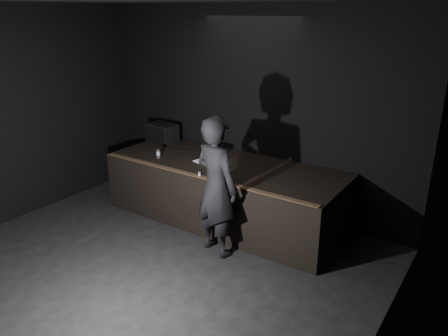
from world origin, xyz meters
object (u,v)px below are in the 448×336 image
laptop (206,158)px  beer_can (158,154)px  stage_riser (225,192)px  person (216,187)px  stage_monitor (162,133)px

laptop → beer_can: laptop is taller
stage_riser → laptop: laptop is taller
stage_riser → person: 1.20m
laptop → person: person is taller
beer_can → person: person is taller
stage_riser → laptop: bearing=-166.1°
stage_monitor → beer_can: size_ratio=3.71×
stage_monitor → person: (2.17, -1.29, -0.15)m
stage_monitor → person: 2.53m
stage_riser → stage_monitor: bearing=168.4°
laptop → beer_can: size_ratio=2.33×
person → laptop: bearing=-33.6°
stage_monitor → laptop: bearing=-12.0°
stage_monitor → beer_can: bearing=-47.1°
beer_can → stage_riser: bearing=19.4°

